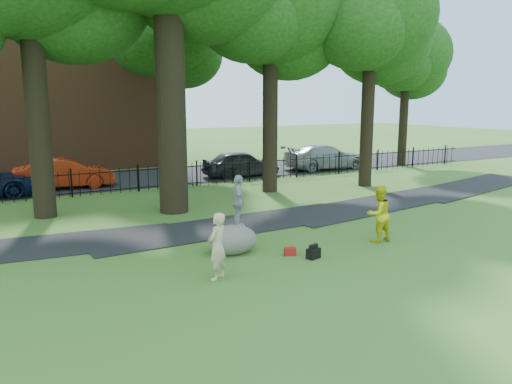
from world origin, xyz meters
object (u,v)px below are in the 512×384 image
woman (218,246)px  man (379,214)px  red_sedan (64,173)px  boulder (232,238)px

woman → man: 5.71m
woman → red_sedan: 15.13m
woman → man: (5.68, 0.60, 0.05)m
boulder → red_sedan: 13.59m
boulder → woman: bearing=-125.7°
woman → red_sedan: size_ratio=0.36×
woman → man: man is taller
man → boulder: size_ratio=1.19×
woman → boulder: woman is taller
woman → man: bearing=151.1°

